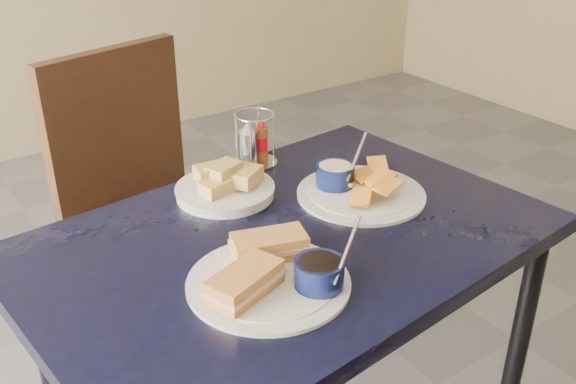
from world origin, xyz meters
TOP-DOWN VIEW (x-y plane):
  - dining_table at (0.18, -0.02)m, footprint 1.13×0.81m
  - chair_far at (0.17, 0.69)m, footprint 0.55×0.54m
  - sandwich_plate at (0.06, -0.15)m, footprint 0.31×0.30m
  - plantain_plate at (0.40, 0.04)m, footprint 0.30×0.30m
  - bread_basket at (0.16, 0.20)m, footprint 0.22×0.22m
  - condiment_caddy at (0.30, 0.31)m, footprint 0.11×0.11m

SIDE VIEW (x-z plane):
  - chair_far at x=0.17m, z-range 0.07..1.04m
  - dining_table at x=0.18m, z-range 0.30..1.05m
  - plantain_plate at x=0.40m, z-range 0.71..0.83m
  - sandwich_plate at x=0.06m, z-range 0.71..0.83m
  - bread_basket at x=0.16m, z-range 0.74..0.82m
  - condiment_caddy at x=0.30m, z-range 0.74..0.87m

